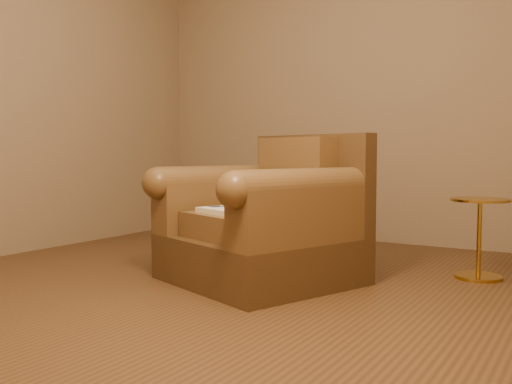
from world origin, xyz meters
The scene contains 5 objects.
floor centered at (0.00, 0.00, 0.00)m, with size 4.00×4.00×0.00m, color brown.
armchair centered at (0.14, 0.17, 0.35)m, with size 1.28×1.25×0.91m.
teddy_bear centered at (0.12, 0.27, 0.53)m, with size 0.18×0.21×0.25m.
guidebook centered at (0.04, -0.08, 0.45)m, with size 0.45×0.36×0.03m.
side_table centered at (1.26, 0.90, 0.27)m, with size 0.36×0.36×0.51m.
Camera 1 is at (1.89, -2.85, 0.79)m, focal length 40.00 mm.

